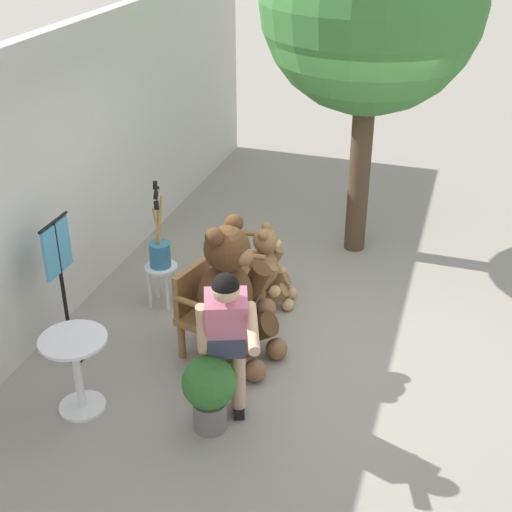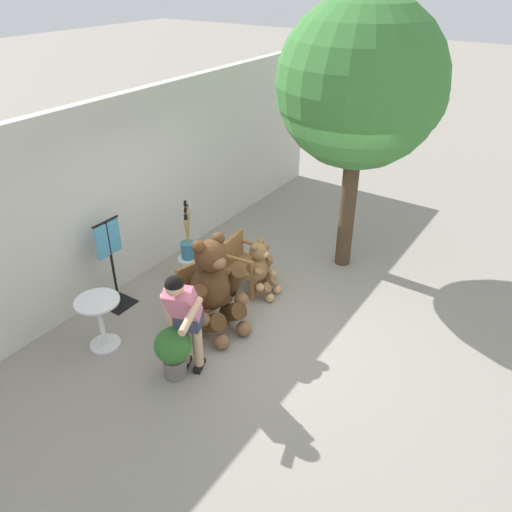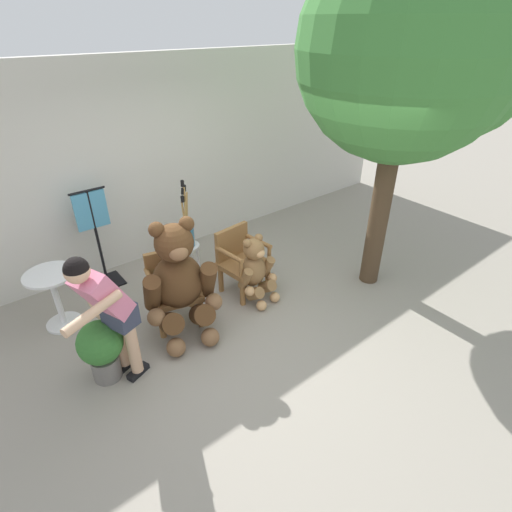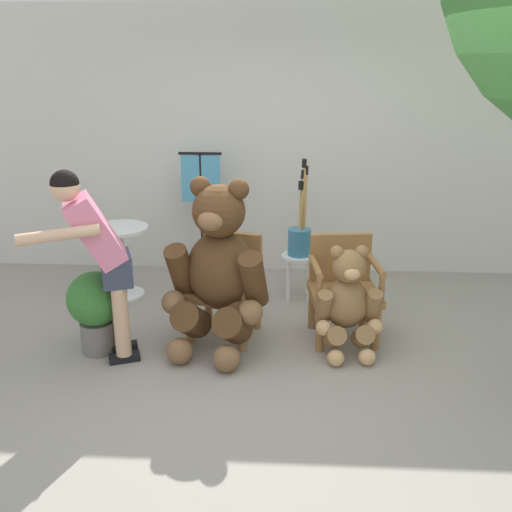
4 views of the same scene
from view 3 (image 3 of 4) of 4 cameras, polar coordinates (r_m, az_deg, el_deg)
ground_plane at (r=4.75m, az=-1.65°, el=-10.75°), size 60.00×60.00×0.00m
back_wall at (r=5.93m, az=-16.34°, el=12.44°), size 10.00×0.16×2.80m
wooden_chair_left at (r=4.77m, az=-11.76°, el=-4.28°), size 0.67×0.64×0.86m
wooden_chair_right at (r=5.19m, az=-2.19°, el=-0.43°), size 0.62×0.58×0.86m
teddy_bear_large at (r=4.44m, az=-10.89°, el=-3.54°), size 0.88×0.88×1.40m
teddy_bear_small at (r=5.01m, az=-0.10°, el=-1.98°), size 0.54×0.53×0.89m
person_visitor at (r=3.88m, az=-20.51°, el=-6.87°), size 0.72×0.66×1.52m
white_stool at (r=5.64m, az=-9.72°, el=0.60°), size 0.34×0.34×0.46m
brush_bucket at (r=5.50m, az=-9.96°, el=3.34°), size 0.22×0.22×0.93m
round_side_table at (r=5.13m, az=-26.76°, el=-4.80°), size 0.56×0.56×0.72m
patio_tree at (r=4.98m, az=22.13°, el=25.07°), size 2.48×2.36×4.06m
potted_plant at (r=4.26m, az=-21.23°, el=-12.06°), size 0.44×0.44×0.68m
clothing_display_stand at (r=5.57m, az=-21.75°, el=2.59°), size 0.44×0.40×1.36m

